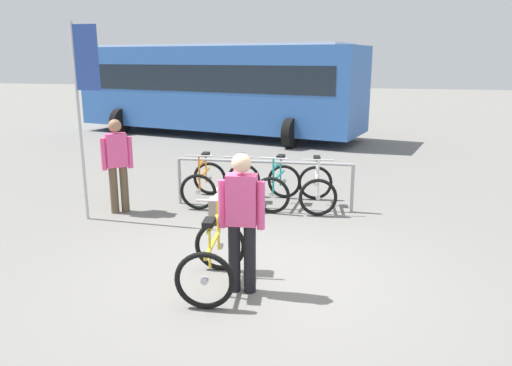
{
  "coord_description": "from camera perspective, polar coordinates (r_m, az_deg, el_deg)",
  "views": [
    {
      "loc": [
        1.24,
        -5.62,
        2.66
      ],
      "look_at": [
        -0.24,
        0.72,
        1.0
      ],
      "focal_mm": 34.82,
      "sensor_mm": 36.0,
      "label": 1
    }
  ],
  "objects": [
    {
      "name": "person_with_featured_bike",
      "position": [
        5.6,
        -1.65,
        -3.94
      ],
      "size": [
        0.53,
        0.23,
        1.64
      ],
      "color": "black",
      "rests_on": "ground"
    },
    {
      "name": "racked_bike_white",
      "position": [
        9.03,
        6.97,
        -0.54
      ],
      "size": [
        0.83,
        1.18,
        0.97
      ],
      "color": "black",
      "rests_on": "ground"
    },
    {
      "name": "featured_bicycle",
      "position": [
        5.96,
        -4.77,
        -7.16
      ],
      "size": [
        0.8,
        1.24,
        1.09
      ],
      "color": "black",
      "rests_on": "ground"
    },
    {
      "name": "banner_flag",
      "position": [
        8.44,
        -19.18,
        10.58
      ],
      "size": [
        0.45,
        0.05,
        3.2
      ],
      "color": "#B2B2B7",
      "rests_on": "ground"
    },
    {
      "name": "bus_distant",
      "position": [
        17.38,
        -4.53,
        11.18
      ],
      "size": [
        10.31,
        4.81,
        3.08
      ],
      "color": "#3366B7",
      "rests_on": "ground"
    },
    {
      "name": "racked_bike_orange",
      "position": [
        9.36,
        -5.97,
        0.01
      ],
      "size": [
        0.79,
        1.18,
        0.98
      ],
      "color": "black",
      "rests_on": "ground"
    },
    {
      "name": "racked_bike_black",
      "position": [
        9.2,
        -1.77,
        -0.17
      ],
      "size": [
        0.83,
        1.2,
        0.98
      ],
      "color": "black",
      "rests_on": "ground"
    },
    {
      "name": "racked_bike_teal",
      "position": [
        9.09,
        2.56,
        -0.35
      ],
      "size": [
        0.71,
        1.13,
        0.97
      ],
      "color": "black",
      "rests_on": "ground"
    },
    {
      "name": "bike_rack_rail",
      "position": [
        8.88,
        0.87,
        1.28
      ],
      "size": [
        3.2,
        0.25,
        0.88
      ],
      "color": "#99999E",
      "rests_on": "ground"
    },
    {
      "name": "ground_plane",
      "position": [
        6.34,
        0.61,
        -10.5
      ],
      "size": [
        80.0,
        80.0,
        0.0
      ],
      "primitive_type": "plane",
      "color": "slate"
    },
    {
      "name": "pedestrian_with_backpack",
      "position": [
        8.9,
        -15.68,
        2.59
      ],
      "size": [
        0.47,
        0.46,
        1.64
      ],
      "color": "brown",
      "rests_on": "ground"
    }
  ]
}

